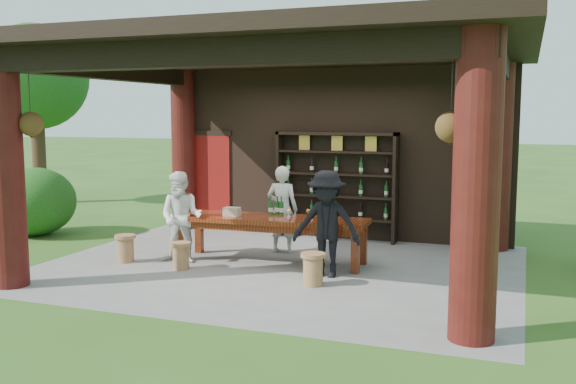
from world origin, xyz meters
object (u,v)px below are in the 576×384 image
(stool_near_left, at_px, (181,255))
(host, at_px, (282,209))
(stool_far_left, at_px, (125,248))
(guest_woman, at_px, (181,217))
(napkin_basket, at_px, (232,212))
(guest_man, at_px, (326,224))
(tasting_table, at_px, (272,224))
(wine_shelf, at_px, (336,186))
(stool_near_right, at_px, (313,268))

(stool_near_left, xyz_separation_m, host, (1.04, 1.72, 0.54))
(stool_far_left, relative_size, host, 0.30)
(guest_woman, xyz_separation_m, napkin_basket, (0.73, 0.39, 0.07))
(stool_near_left, relative_size, host, 0.28)
(guest_woman, bearing_deg, guest_man, -9.64)
(napkin_basket, bearing_deg, guest_man, -14.47)
(tasting_table, distance_m, guest_woman, 1.48)
(guest_woman, relative_size, guest_man, 0.94)
(wine_shelf, height_order, tasting_table, wine_shelf)
(tasting_table, height_order, guest_woman, guest_woman)
(stool_near_right, relative_size, napkin_basket, 1.80)
(wine_shelf, xyz_separation_m, guest_woman, (-1.83, -2.73, -0.30))
(stool_near_left, bearing_deg, wine_shelf, 63.28)
(wine_shelf, distance_m, guest_man, 2.88)
(guest_man, bearing_deg, host, 129.97)
(guest_woman, bearing_deg, stool_near_left, -70.42)
(stool_near_left, distance_m, guest_woman, 0.72)
(stool_far_left, xyz_separation_m, guest_woman, (0.87, 0.33, 0.51))
(guest_woman, height_order, guest_man, guest_man)
(tasting_table, bearing_deg, stool_near_right, -46.22)
(stool_far_left, distance_m, napkin_basket, 1.84)
(host, bearing_deg, stool_near_right, 119.77)
(guest_woman, height_order, napkin_basket, guest_woman)
(wine_shelf, bearing_deg, host, -110.89)
(stool_near_right, xyz_separation_m, stool_far_left, (-3.34, 0.30, -0.01))
(tasting_table, relative_size, stool_near_left, 7.46)
(stool_far_left, distance_m, host, 2.73)
(guest_man, relative_size, napkin_basket, 6.12)
(guest_woman, xyz_separation_m, guest_man, (2.49, -0.06, 0.05))
(wine_shelf, distance_m, guest_woman, 3.30)
(tasting_table, relative_size, host, 2.08)
(stool_near_left, xyz_separation_m, guest_man, (2.26, 0.38, 0.57))
(tasting_table, height_order, stool_near_right, tasting_table)
(wine_shelf, xyz_separation_m, host, (-0.55, -1.45, -0.28))
(stool_near_left, distance_m, stool_far_left, 1.11)
(stool_far_left, relative_size, guest_woman, 0.30)
(stool_near_right, relative_size, stool_far_left, 1.03)
(stool_near_left, xyz_separation_m, stool_near_right, (2.24, -0.19, 0.02))
(stool_far_left, bearing_deg, napkin_basket, 24.27)
(wine_shelf, bearing_deg, stool_near_left, -116.72)
(host, height_order, guest_woman, host)
(stool_near_left, height_order, stool_near_right, stool_near_right)
(tasting_table, distance_m, host, 0.80)
(stool_far_left, bearing_deg, host, 36.88)
(stool_near_right, bearing_deg, wine_shelf, 100.83)
(stool_near_left, distance_m, host, 2.08)
(wine_shelf, distance_m, host, 1.57)
(stool_far_left, xyz_separation_m, napkin_basket, (1.59, 0.72, 0.58))
(tasting_table, relative_size, stool_far_left, 7.04)
(tasting_table, bearing_deg, wine_shelf, 78.88)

